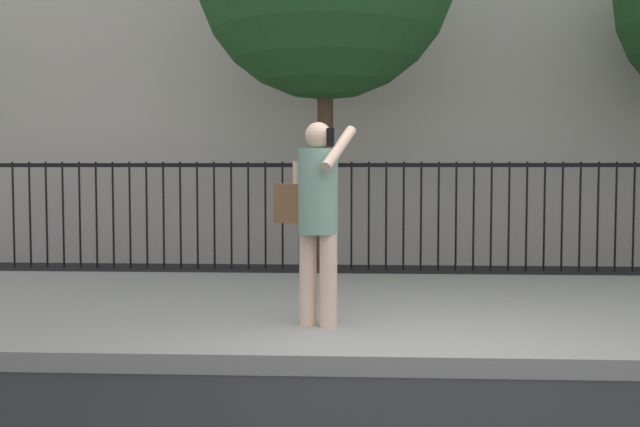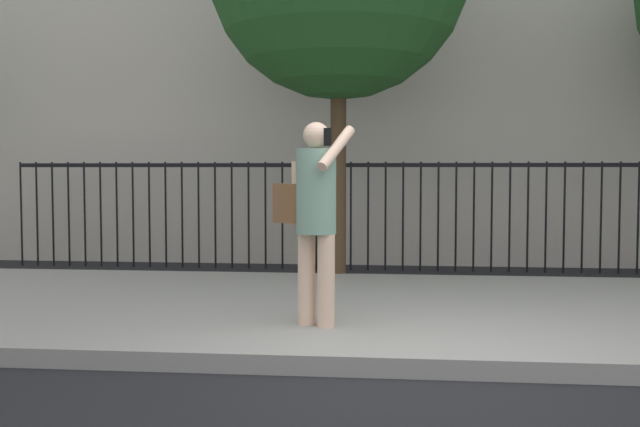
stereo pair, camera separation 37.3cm
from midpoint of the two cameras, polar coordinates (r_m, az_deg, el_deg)
name	(u,v)px [view 2 (the right image)]	position (r m, az deg, el deg)	size (l,w,h in m)	color
ground_plane	(420,380)	(5.67, 9.28, -12.03)	(60.00, 60.00, 0.00)	black
sidewalk	(415,312)	(7.80, 8.41, -7.22)	(28.00, 4.40, 0.15)	#9E9B93
iron_fence	(412,201)	(11.37, 7.73, 0.89)	(12.03, 0.04, 1.60)	black
pedestrian_on_phone	(314,208)	(6.58, 1.15, 0.43)	(0.73, 0.58, 1.74)	beige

